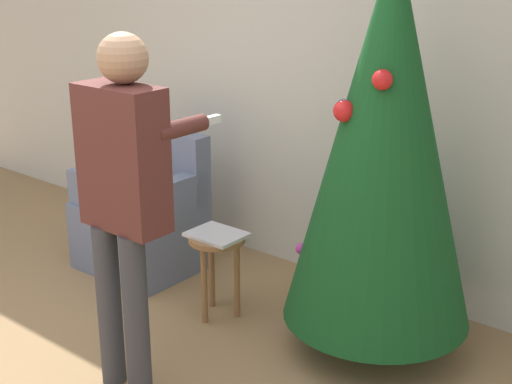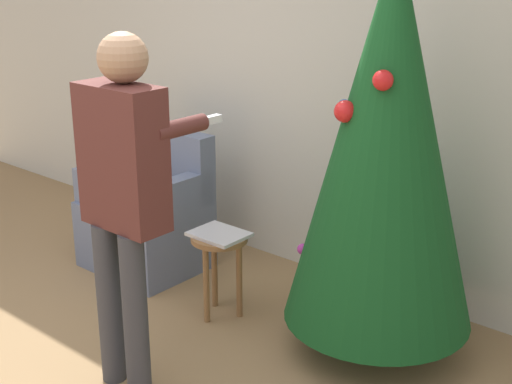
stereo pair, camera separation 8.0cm
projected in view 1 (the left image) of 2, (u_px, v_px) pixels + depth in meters
The scene contains 6 objects.
wall_back at pixel (302, 68), 4.54m from camera, with size 8.00×0.06×2.70m.
christmas_tree at pixel (385, 139), 3.54m from camera, with size 0.99×0.99×2.16m.
armchair at pixel (144, 218), 4.82m from camera, with size 0.75×0.63×0.93m.
person_standing at pixel (124, 185), 3.26m from camera, with size 0.45×0.57×1.74m.
side_stool at pixel (217, 253), 4.13m from camera, with size 0.33×0.33×0.51m.
laptop at pixel (217, 235), 4.09m from camera, with size 0.31×0.25×0.02m.
Camera 1 is at (2.64, -1.49, 2.08)m, focal length 50.00 mm.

